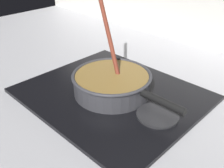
% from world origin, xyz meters
% --- Properties ---
extents(ground, '(2.40, 1.60, 0.04)m').
position_xyz_m(ground, '(0.00, 0.00, -0.02)').
color(ground, '#B7B7BC').
extents(hob_plate, '(0.56, 0.48, 0.01)m').
position_xyz_m(hob_plate, '(0.00, 0.17, 0.01)').
color(hob_plate, black).
rests_on(hob_plate, ground).
extents(burner_ring, '(0.18, 0.18, 0.01)m').
position_xyz_m(burner_ring, '(0.00, 0.17, 0.02)').
color(burner_ring, '#592D0C').
rests_on(burner_ring, hob_plate).
extents(spare_burner, '(0.12, 0.12, 0.01)m').
position_xyz_m(spare_burner, '(0.19, 0.17, 0.01)').
color(spare_burner, '#262628').
rests_on(spare_burner, hob_plate).
extents(cooking_pan, '(0.41, 0.26, 0.29)m').
position_xyz_m(cooking_pan, '(0.00, 0.17, 0.05)').
color(cooking_pan, '#38383D').
rests_on(cooking_pan, hob_plate).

